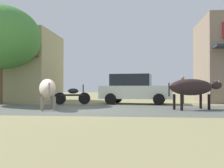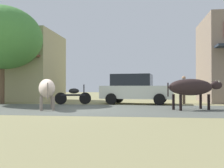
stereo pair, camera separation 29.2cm
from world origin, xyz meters
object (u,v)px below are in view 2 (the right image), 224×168
parked_hatchback_car (136,89)px  parked_motorcycle (73,96)px  pedestrian_by_shop (184,88)px  roadside_tree (2,38)px  cow_near_brown (47,88)px  cow_far_dark (192,87)px

parked_hatchback_car → parked_motorcycle: parked_hatchback_car is taller
pedestrian_by_shop → roadside_tree: bearing=-171.9°
cow_near_brown → pedestrian_by_shop: size_ratio=1.72×
roadside_tree → parked_hatchback_car: size_ratio=1.33×
cow_near_brown → parked_motorcycle: bearing=85.6°
parked_hatchback_car → cow_far_dark: parked_hatchback_car is taller
cow_far_dark → pedestrian_by_shop: pedestrian_by_shop is taller
parked_motorcycle → cow_far_dark: bearing=-25.2°
cow_far_dark → roadside_tree: bearing=164.8°
parked_motorcycle → cow_far_dark: cow_far_dark is taller
parked_motorcycle → cow_far_dark: size_ratio=0.75×
parked_hatchback_car → roadside_tree: bearing=-173.3°
roadside_tree → parked_hatchback_car: roadside_tree is taller
cow_far_dark → parked_hatchback_car: bearing=124.5°
roadside_tree → cow_near_brown: roadside_tree is taller
roadside_tree → parked_motorcycle: roadside_tree is taller
roadside_tree → parked_hatchback_car: bearing=6.7°
parked_motorcycle → pedestrian_by_shop: 6.17m
parked_motorcycle → pedestrian_by_shop: pedestrian_by_shop is taller
parked_motorcycle → pedestrian_by_shop: bearing=13.2°
roadside_tree → parked_motorcycle: (4.09, 0.03, -3.21)m
roadside_tree → cow_near_brown: bearing=-39.5°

